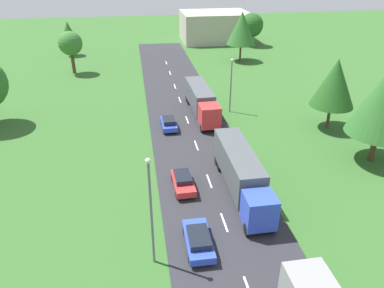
# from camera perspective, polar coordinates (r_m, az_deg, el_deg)

# --- Properties ---
(road) EXTENTS (10.00, 140.00, 0.06)m
(road) POSITION_cam_1_polar(r_m,az_deg,el_deg) (29.79, 5.92, -14.44)
(road) COLOR #2B2B30
(road) RESTS_ON ground
(truck_second) EXTENTS (2.50, 12.37, 3.76)m
(truck_second) POSITION_cam_1_polar(r_m,az_deg,el_deg) (33.91, 7.54, -4.22)
(truck_second) COLOR blue
(truck_second) RESTS_ON road
(truck_third) EXTENTS (2.78, 12.26, 3.55)m
(truck_third) POSITION_cam_1_polar(r_m,az_deg,el_deg) (50.32, 1.43, 6.75)
(truck_third) COLOR red
(truck_third) RESTS_ON road
(car_third) EXTENTS (1.93, 4.48, 1.38)m
(car_third) POSITION_cam_1_polar(r_m,az_deg,el_deg) (28.50, 0.98, -14.49)
(car_third) COLOR blue
(car_third) RESTS_ON road
(car_fourth) EXTENTS (1.89, 4.18, 1.41)m
(car_fourth) POSITION_cam_1_polar(r_m,az_deg,el_deg) (34.75, -1.38, -5.79)
(car_fourth) COLOR red
(car_fourth) RESTS_ON road
(car_fifth) EXTENTS (1.82, 4.07, 1.43)m
(car_fifth) POSITION_cam_1_polar(r_m,az_deg,el_deg) (46.54, -3.58, 3.22)
(car_fifth) COLOR blue
(car_fifth) RESTS_ON road
(lamppost_second) EXTENTS (0.36, 0.36, 8.54)m
(lamppost_second) POSITION_cam_1_polar(r_m,az_deg,el_deg) (25.09, -6.32, -9.73)
(lamppost_second) COLOR slate
(lamppost_second) RESTS_ON ground
(lamppost_third) EXTENTS (0.36, 0.36, 7.45)m
(lamppost_third) POSITION_cam_1_polar(r_m,az_deg,el_deg) (50.87, 6.00, 9.35)
(lamppost_third) COLOR slate
(lamppost_third) RESTS_ON ground
(tree_oak) EXTENTS (3.62, 3.62, 7.03)m
(tree_oak) POSITION_cam_1_polar(r_m,az_deg,el_deg) (85.07, -18.46, 16.01)
(tree_oak) COLOR #513823
(tree_oak) RESTS_ON ground
(tree_birch) EXTENTS (5.74, 5.74, 9.64)m
(tree_birch) POSITION_cam_1_polar(r_m,az_deg,el_deg) (77.06, 7.64, 17.19)
(tree_birch) COLOR #513823
(tree_birch) RESTS_ON ground
(tree_pine) EXTENTS (4.21, 4.21, 7.54)m
(tree_pine) POSITION_cam_1_polar(r_m,az_deg,el_deg) (71.44, -18.16, 14.41)
(tree_pine) COLOR #513823
(tree_pine) RESTS_ON ground
(tree_elm) EXTENTS (5.47, 5.47, 7.43)m
(tree_elm) POSITION_cam_1_polar(r_m,az_deg,el_deg) (91.47, 9.10, 17.54)
(tree_elm) COLOR #513823
(tree_elm) RESTS_ON ground
(tree_ash) EXTENTS (5.29, 5.29, 8.78)m
(tree_ash) POSITION_cam_1_polar(r_m,az_deg,el_deg) (48.25, 21.05, 8.74)
(tree_ash) COLOR #513823
(tree_ash) RESTS_ON ground
(distant_building) EXTENTS (16.13, 12.64, 6.86)m
(distant_building) POSITION_cam_1_polar(r_m,az_deg,el_deg) (96.24, 3.54, 17.53)
(distant_building) COLOR #B2A899
(distant_building) RESTS_ON ground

